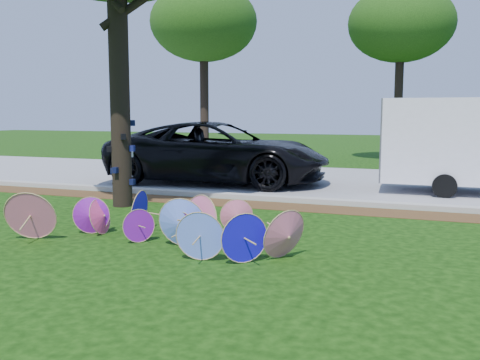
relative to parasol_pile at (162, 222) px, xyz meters
The scene contains 8 objects.
ground 0.62m from the parasol_pile, 59.70° to the right, with size 90.00×90.00×0.00m, color black.
mulch_strip 4.10m from the parasol_pile, 86.54° to the left, with size 90.00×1.00×0.01m, color #472D16.
curb 4.79m from the parasol_pile, 87.04° to the left, with size 90.00×0.30×0.12m, color #B7B5AD.
street 8.94m from the parasol_pile, 88.42° to the left, with size 90.00×8.00×0.01m, color gray.
parasol_pile is the anchor object (origin of this frame).
black_van 7.63m from the parasol_pile, 105.95° to the left, with size 3.05×6.61×1.84m, color black.
cargo_trailer 8.83m from the parasol_pile, 60.85° to the left, with size 3.11×1.97×2.78m, color white.
bg_trees 15.63m from the parasol_pile, 79.18° to the left, with size 20.59×7.59×7.40m.
Camera 1 is at (3.85, -7.01, 2.12)m, focal length 40.00 mm.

